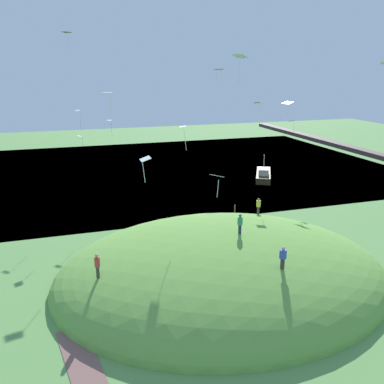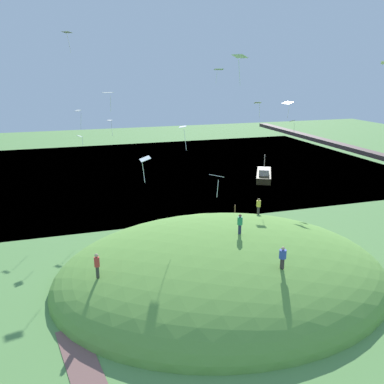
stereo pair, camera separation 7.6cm
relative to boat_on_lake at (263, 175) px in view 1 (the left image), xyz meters
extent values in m
plane|color=#5C9048|center=(17.59, -15.86, -0.61)|extent=(160.00, 160.00, 0.00)
cube|color=#4A7192|center=(-11.02, -15.86, -0.81)|extent=(50.64, 80.00, 0.40)
ellipsoid|color=#639A3E|center=(26.78, -17.26, -0.61)|extent=(22.42, 26.50, 7.01)
cube|color=brown|center=(-11.02, 16.80, 2.67)|extent=(45.57, 1.80, 0.70)
cube|color=#332B17|center=(-0.17, 0.09, -0.15)|extent=(7.94, 5.47, 0.91)
cube|color=#C0ACA0|center=(0.88, -0.46, 0.74)|extent=(2.73, 2.35, 0.87)
cylinder|color=gray|center=(-1.91, 1.00, 1.45)|extent=(0.14, 0.14, 2.28)
cube|color=#242A49|center=(26.99, -15.96, 3.27)|extent=(0.19, 0.25, 0.77)
cylinder|color=#2A915B|center=(26.99, -15.96, 3.96)|extent=(0.52, 0.52, 0.61)
sphere|color=brown|center=(26.99, -15.96, 4.38)|extent=(0.23, 0.23, 0.23)
cube|color=#3D3435|center=(20.60, -11.17, 2.22)|extent=(0.24, 0.16, 0.77)
cylinder|color=gold|center=(20.60, -11.17, 2.91)|extent=(0.47, 0.47, 0.61)
sphere|color=brown|center=(20.60, -11.17, 3.33)|extent=(0.23, 0.23, 0.23)
cube|color=#393A32|center=(28.64, -27.03, 2.11)|extent=(0.18, 0.23, 0.85)
cylinder|color=#C43932|center=(28.64, -27.03, 2.87)|extent=(0.48, 0.48, 0.67)
sphere|color=tan|center=(28.64, -27.03, 3.33)|extent=(0.25, 0.25, 0.25)
cube|color=#392F32|center=(32.37, -15.23, 2.76)|extent=(0.29, 0.19, 0.75)
cylinder|color=#344DA9|center=(32.37, -15.23, 3.43)|extent=(0.56, 0.56, 0.59)
sphere|color=tan|center=(32.37, -15.23, 3.84)|extent=(0.23, 0.23, 0.23)
cube|color=white|center=(27.97, -23.41, 9.51)|extent=(1.00, 0.69, 0.25)
cylinder|color=white|center=(28.05, -23.56, 8.59)|extent=(0.07, 0.16, 1.35)
cube|color=white|center=(20.05, -18.50, 10.43)|extent=(1.03, 0.88, 0.12)
cylinder|color=white|center=(20.21, -18.32, 9.31)|extent=(0.28, 0.17, 1.80)
cube|color=silver|center=(4.00, -26.43, 10.59)|extent=(0.87, 0.82, 0.16)
cylinder|color=silver|center=(4.24, -26.19, 9.46)|extent=(0.32, 0.23, 1.90)
cube|color=white|center=(12.19, -7.57, 11.65)|extent=(0.65, 0.85, 0.20)
cylinder|color=white|center=(12.15, -7.28, 10.67)|extent=(0.25, 0.08, 1.55)
cube|color=white|center=(11.37, -3.32, 11.49)|extent=(1.33, 1.07, 0.25)
cylinder|color=white|center=(11.53, -3.28, 10.46)|extent=(0.07, 0.24, 1.47)
cube|color=silver|center=(12.12, -3.02, 9.50)|extent=(0.75, 0.85, 0.20)
cylinder|color=silver|center=(12.30, -2.84, 8.73)|extent=(0.20, 0.19, 1.18)
cube|color=silver|center=(5.78, -23.07, 9.55)|extent=(0.76, 0.75, 0.08)
cylinder|color=silver|center=(5.68, -22.86, 8.54)|extent=(0.04, 0.11, 1.69)
cube|color=silver|center=(9.88, -23.60, 12.87)|extent=(0.97, 1.20, 0.04)
cylinder|color=silver|center=(10.17, -23.37, 11.77)|extent=(0.08, 0.07, 1.67)
cube|color=white|center=(1.85, -26.90, 19.25)|extent=(1.38, 1.32, 0.16)
cylinder|color=white|center=(1.59, -26.75, 17.98)|extent=(0.08, 0.30, 1.98)
cube|color=white|center=(28.71, -17.15, 16.02)|extent=(1.15, 1.00, 0.25)
cylinder|color=white|center=(28.45, -17.03, 14.97)|extent=(0.19, 0.26, 1.61)
cube|color=white|center=(9.62, -26.70, 8.46)|extent=(0.80, 0.63, 0.18)
cylinder|color=white|center=(9.33, -26.44, 7.83)|extent=(0.07, 0.04, 0.92)
cube|color=white|center=(16.88, -14.03, 15.19)|extent=(0.73, 0.95, 0.15)
cylinder|color=white|center=(17.05, -14.30, 14.46)|extent=(0.04, 0.14, 1.03)
cube|color=white|center=(29.64, -18.98, 8.42)|extent=(1.00, 0.93, 0.20)
cylinder|color=white|center=(29.93, -19.00, 7.61)|extent=(0.08, 0.11, 1.21)
cylinder|color=brown|center=(13.93, -10.67, 0.01)|extent=(0.14, 0.14, 1.24)
camera|label=1|loc=(54.78, -28.72, 15.22)|focal=39.17mm
camera|label=2|loc=(54.80, -28.65, 15.22)|focal=39.17mm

